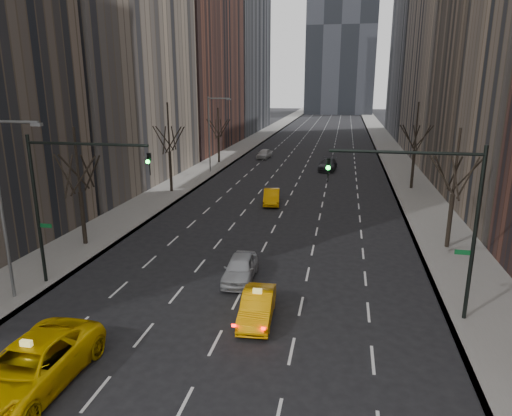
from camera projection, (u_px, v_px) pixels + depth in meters
The scene contains 18 objects.
sidewalk_left at pixel (245, 146), 80.30m from camera, with size 4.50×320.00×0.15m, color slate.
sidewalk_right at pixel (389, 149), 75.80m from camera, with size 4.50×320.00×0.15m, color slate.
bld_left_far at pixel (182, 10), 72.44m from camera, with size 14.00×28.00×44.00m, color brown.
tree_lw_b at pixel (80, 192), 30.05m from camera, with size 3.36×3.50×7.82m.
tree_lw_c at pixel (170, 153), 45.12m from camera, with size 3.36×3.50×8.74m.
tree_lw_d at pixel (219, 137), 62.29m from camera, with size 3.36×3.50×7.36m.
tree_rw_b at pixel (453, 194), 29.43m from camera, with size 3.36×3.50×7.82m.
tree_rw_c at pixel (414, 151), 46.39m from camera, with size 3.36×3.50×8.74m.
traffic_mast_left at pixel (63, 187), 23.37m from camera, with size 6.69×0.39×8.00m.
traffic_mast_right at pixel (437, 205), 20.02m from camera, with size 6.69×0.39×8.00m.
streetlight_near at pixel (5, 192), 21.76m from camera, with size 2.83×0.22×9.00m.
streetlight_far at pixel (212, 127), 54.91m from camera, with size 2.83×0.22×9.00m.
taxi_suv at pixel (30, 367), 16.23m from camera, with size 2.86×6.20×1.72m, color #E0B104.
taxi_sedan at pixel (257, 306), 21.09m from camera, with size 1.42×4.06×1.34m, color #FFA605.
silver_sedan_ahead at pixel (240, 268), 25.39m from camera, with size 1.65×4.11×1.40m, color #A4A7AC.
far_taxi at pixel (272, 197), 41.56m from camera, with size 1.42×4.07×1.34m, color #EE9A05.
far_suv_grey at pixel (328, 165), 57.76m from camera, with size 2.02×4.96×1.44m, color #2C2C31.
far_car_white at pixel (264, 154), 67.00m from camera, with size 1.60×3.98×1.36m, color silver.
Camera 1 is at (4.96, -8.52, 10.62)m, focal length 32.00 mm.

